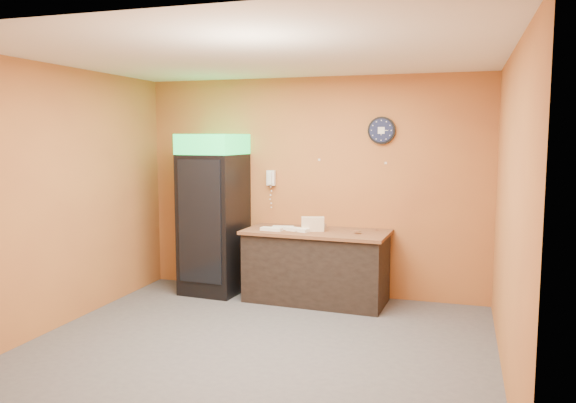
% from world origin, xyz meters
% --- Properties ---
extents(floor, '(4.50, 4.50, 0.00)m').
position_xyz_m(floor, '(0.00, 0.00, 0.00)').
color(floor, '#47474C').
rests_on(floor, ground).
extents(back_wall, '(4.50, 0.02, 2.80)m').
position_xyz_m(back_wall, '(0.00, 2.00, 1.40)').
color(back_wall, '#B76E33').
rests_on(back_wall, floor).
extents(left_wall, '(0.02, 4.00, 2.80)m').
position_xyz_m(left_wall, '(-2.25, 0.00, 1.40)').
color(left_wall, '#B76E33').
rests_on(left_wall, floor).
extents(right_wall, '(0.02, 4.00, 2.80)m').
position_xyz_m(right_wall, '(2.25, 0.00, 1.40)').
color(right_wall, '#B76E33').
rests_on(right_wall, floor).
extents(ceiling, '(4.50, 4.00, 0.02)m').
position_xyz_m(ceiling, '(0.00, 0.00, 2.80)').
color(ceiling, white).
rests_on(ceiling, back_wall).
extents(beverage_cooler, '(0.78, 0.79, 2.08)m').
position_xyz_m(beverage_cooler, '(-1.23, 1.60, 1.02)').
color(beverage_cooler, black).
rests_on(beverage_cooler, floor).
extents(prep_counter, '(1.75, 0.85, 0.85)m').
position_xyz_m(prep_counter, '(0.16, 1.62, 0.43)').
color(prep_counter, black).
rests_on(prep_counter, floor).
extents(wall_clock, '(0.34, 0.06, 0.34)m').
position_xyz_m(wall_clock, '(0.89, 1.97, 2.12)').
color(wall_clock, black).
rests_on(wall_clock, back_wall).
extents(wall_phone, '(0.11, 0.10, 0.20)m').
position_xyz_m(wall_phone, '(-0.54, 1.95, 1.50)').
color(wall_phone, white).
rests_on(wall_phone, back_wall).
extents(butcher_paper, '(1.81, 0.92, 0.04)m').
position_xyz_m(butcher_paper, '(0.16, 1.62, 0.87)').
color(butcher_paper, brown).
rests_on(butcher_paper, prep_counter).
extents(sub_roll_stack, '(0.29, 0.17, 0.18)m').
position_xyz_m(sub_roll_stack, '(0.13, 1.55, 0.98)').
color(sub_roll_stack, beige).
rests_on(sub_roll_stack, butcher_paper).
extents(wrapped_sandwich_left, '(0.28, 0.13, 0.04)m').
position_xyz_m(wrapped_sandwich_left, '(-0.36, 1.44, 0.91)').
color(wrapped_sandwich_left, white).
rests_on(wrapped_sandwich_left, butcher_paper).
extents(wrapped_sandwich_mid, '(0.31, 0.20, 0.04)m').
position_xyz_m(wrapped_sandwich_mid, '(-0.04, 1.49, 0.91)').
color(wrapped_sandwich_mid, white).
rests_on(wrapped_sandwich_mid, butcher_paper).
extents(wrapped_sandwich_right, '(0.28, 0.14, 0.04)m').
position_xyz_m(wrapped_sandwich_right, '(-0.26, 1.59, 0.91)').
color(wrapped_sandwich_right, white).
rests_on(wrapped_sandwich_right, butcher_paper).
extents(kitchen_tool, '(0.06, 0.06, 0.06)m').
position_xyz_m(kitchen_tool, '(0.22, 1.82, 0.92)').
color(kitchen_tool, silver).
rests_on(kitchen_tool, butcher_paper).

